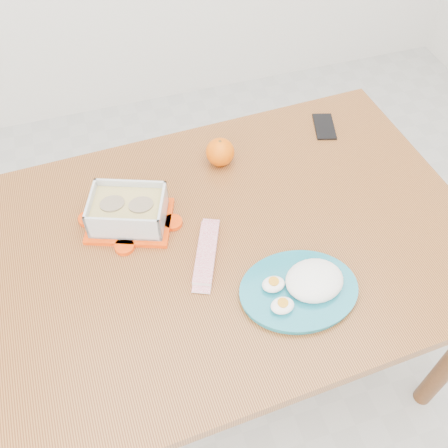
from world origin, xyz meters
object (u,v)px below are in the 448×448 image
object	(u,v)px
food_container	(128,211)
orange_fruit	(220,152)
dining_table	(224,256)
rice_plate	(304,286)
smartphone	(324,127)

from	to	relation	value
food_container	orange_fruit	bearing A→B (deg)	46.90
dining_table	rice_plate	world-z (taller)	rice_plate
dining_table	food_container	distance (m)	0.29
orange_fruit	dining_table	bearing A→B (deg)	-105.43
dining_table	food_container	bearing A→B (deg)	147.79
orange_fruit	food_container	bearing A→B (deg)	-153.87
rice_plate	orange_fruit	bearing A→B (deg)	102.75
food_container	smartphone	bearing A→B (deg)	37.42
dining_table	rice_plate	xyz separation A→B (m)	(0.13, -0.22, 0.11)
dining_table	rice_plate	distance (m)	0.28
food_container	dining_table	bearing A→B (deg)	-9.01
smartphone	rice_plate	bearing A→B (deg)	-103.29
orange_fruit	smartphone	xyz separation A→B (m)	(0.37, 0.05, -0.04)
dining_table	food_container	size ratio (longest dim) A/B	5.22
food_container	rice_plate	distance (m)	0.50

